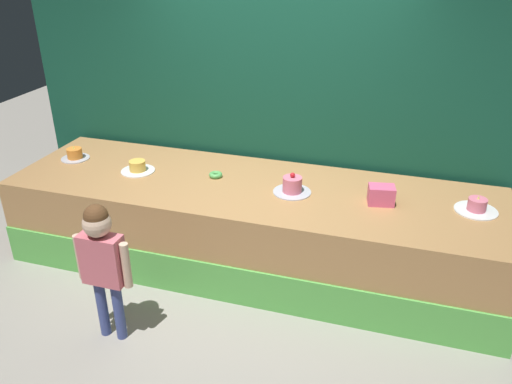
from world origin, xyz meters
The scene contains 10 objects.
ground_plane centered at (0.00, 0.00, 0.00)m, with size 12.00×12.00×0.00m, color gray.
stage_platform centered at (0.00, 0.62, 0.39)m, with size 4.31×1.26×0.79m.
curtain_backdrop centered at (0.00, 1.34, 1.31)m, with size 5.04×0.08×2.61m, color #144C38.
child_figure centered at (-0.70, -0.64, 0.72)m, with size 0.43×0.20×1.12m.
pink_box centered at (1.10, 0.61, 0.86)m, with size 0.21×0.15×0.15m, color #E95C88.
donut centered at (-0.37, 0.70, 0.81)m, with size 0.12×0.12×0.04m, color #59B259.
cake_far_left centered at (-1.83, 0.69, 0.83)m, with size 0.27×0.27×0.14m.
cake_center_left centered at (-1.10, 0.61, 0.83)m, with size 0.31×0.31×0.10m.
cake_center_right centered at (0.37, 0.60, 0.85)m, with size 0.32×0.32×0.18m.
cake_far_right centered at (1.83, 0.71, 0.83)m, with size 0.33×0.33×0.14m.
Camera 1 is at (1.22, -3.20, 2.71)m, focal length 35.90 mm.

